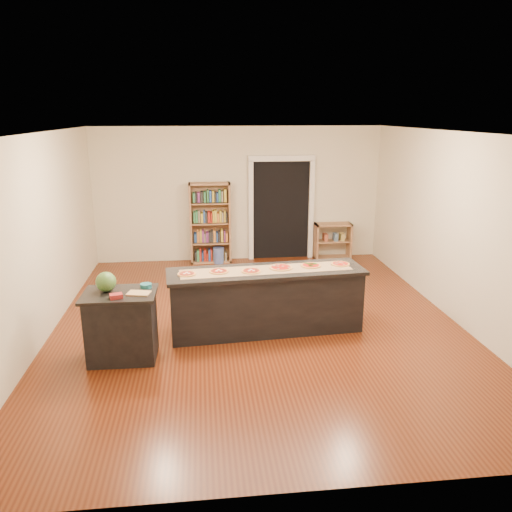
{
  "coord_description": "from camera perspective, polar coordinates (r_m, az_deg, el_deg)",
  "views": [
    {
      "loc": [
        -0.79,
        -6.91,
        3.06
      ],
      "look_at": [
        0.0,
        0.2,
        1.0
      ],
      "focal_mm": 35.0,
      "sensor_mm": 36.0,
      "label": 1
    }
  ],
  "objects": [
    {
      "name": "room",
      "position": [
        7.15,
        0.18,
        2.64
      ],
      "size": [
        6.0,
        7.0,
        2.8
      ],
      "color": "beige",
      "rests_on": "ground"
    },
    {
      "name": "bookshelf",
      "position": [
        10.45,
        -5.24,
        3.76
      ],
      "size": [
        0.84,
        0.3,
        1.69
      ],
      "primitive_type": "cube",
      "color": "#A2744E",
      "rests_on": "ground"
    },
    {
      "name": "kraft_paper",
      "position": [
        7.05,
        1.17,
        -1.58
      ],
      "size": [
        2.45,
        0.62,
        0.0
      ],
      "primitive_type": "cube",
      "rotation": [
        0.0,
        0.0,
        0.08
      ],
      "color": "olive",
      "rests_on": "kitchen_island"
    },
    {
      "name": "pizza_d",
      "position": [
        7.12,
        2.87,
        -1.31
      ],
      "size": [
        0.32,
        0.32,
        0.02
      ],
      "color": "tan",
      "rests_on": "kitchen_island"
    },
    {
      "name": "cutting_board",
      "position": [
        6.36,
        -13.25,
        -4.16
      ],
      "size": [
        0.31,
        0.24,
        0.02
      ],
      "primitive_type": "cube",
      "rotation": [
        0.0,
        0.0,
        -0.22
      ],
      "color": "tan",
      "rests_on": "side_counter"
    },
    {
      "name": "waste_bin",
      "position": [
        10.53,
        -4.29,
        0.09
      ],
      "size": [
        0.23,
        0.23,
        0.34
      ],
      "primitive_type": "cylinder",
      "color": "#4B61A7",
      "rests_on": "ground"
    },
    {
      "name": "pizza_f",
      "position": [
        7.38,
        9.61,
        -0.9
      ],
      "size": [
        0.26,
        0.26,
        0.02
      ],
      "color": "tan",
      "rests_on": "kitchen_island"
    },
    {
      "name": "pizza_e",
      "position": [
        7.25,
        6.28,
        -1.08
      ],
      "size": [
        0.29,
        0.29,
        0.02
      ],
      "color": "tan",
      "rests_on": "kitchen_island"
    },
    {
      "name": "package_red",
      "position": [
        6.28,
        -15.69,
        -4.43
      ],
      "size": [
        0.17,
        0.15,
        0.05
      ],
      "primitive_type": "cube",
      "rotation": [
        0.0,
        0.0,
        0.3
      ],
      "color": "maroon",
      "rests_on": "side_counter"
    },
    {
      "name": "pizza_a",
      "position": [
        6.9,
        -7.92,
        -2.03
      ],
      "size": [
        0.27,
        0.27,
        0.02
      ],
      "color": "tan",
      "rests_on": "kitchen_island"
    },
    {
      "name": "pizza_b",
      "position": [
        6.97,
        -4.27,
        -1.74
      ],
      "size": [
        0.27,
        0.27,
        0.02
      ],
      "color": "tan",
      "rests_on": "kitchen_island"
    },
    {
      "name": "package_teal",
      "position": [
        6.55,
        -12.46,
        -3.34
      ],
      "size": [
        0.15,
        0.15,
        0.06
      ],
      "primitive_type": "cylinder",
      "color": "#195966",
      "rests_on": "side_counter"
    },
    {
      "name": "kitchen_island",
      "position": [
        7.2,
        1.15,
        -5.07
      ],
      "size": [
        2.79,
        0.76,
        0.92
      ],
      "rotation": [
        0.0,
        0.0,
        0.08
      ],
      "color": "black",
      "rests_on": "ground"
    },
    {
      "name": "pizza_c",
      "position": [
        6.96,
        -0.55,
        -1.71
      ],
      "size": [
        0.27,
        0.27,
        0.02
      ],
      "color": "tan",
      "rests_on": "kitchen_island"
    },
    {
      "name": "watermelon",
      "position": [
        6.51,
        -16.78,
        -2.84
      ],
      "size": [
        0.25,
        0.25,
        0.25
      ],
      "primitive_type": "sphere",
      "color": "#144214",
      "rests_on": "side_counter"
    },
    {
      "name": "doorway",
      "position": [
        10.67,
        2.89,
        6.03
      ],
      "size": [
        1.4,
        0.09,
        2.21
      ],
      "color": "black",
      "rests_on": "room"
    },
    {
      "name": "side_counter",
      "position": [
        6.62,
        -15.08,
        -7.69
      ],
      "size": [
        0.91,
        0.66,
        0.9
      ],
      "rotation": [
        0.0,
        0.0,
        -0.02
      ],
      "color": "black",
      "rests_on": "ground"
    },
    {
      "name": "low_shelf",
      "position": [
        10.9,
        8.76,
        1.7
      ],
      "size": [
        0.78,
        0.33,
        0.78
      ],
      "primitive_type": "cube",
      "color": "#A2744E",
      "rests_on": "ground"
    }
  ]
}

